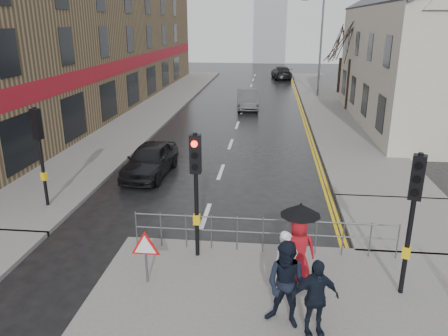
% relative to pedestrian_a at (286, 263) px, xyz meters
% --- Properties ---
extents(ground, '(120.00, 120.00, 0.00)m').
position_rel_pedestrian_a_xyz_m(ground, '(-2.50, 1.29, -0.91)').
color(ground, black).
rests_on(ground, ground).
extents(left_pavement, '(4.00, 44.00, 0.14)m').
position_rel_pedestrian_a_xyz_m(left_pavement, '(-9.00, 24.29, -0.84)').
color(left_pavement, '#605E5B').
rests_on(left_pavement, ground).
extents(right_pavement, '(4.00, 40.00, 0.14)m').
position_rel_pedestrian_a_xyz_m(right_pavement, '(4.00, 26.29, -0.84)').
color(right_pavement, '#605E5B').
rests_on(right_pavement, ground).
extents(pavement_bridge_right, '(4.00, 4.20, 0.14)m').
position_rel_pedestrian_a_xyz_m(pavement_bridge_right, '(4.00, 4.29, -0.84)').
color(pavement_bridge_right, '#605E5B').
rests_on(pavement_bridge_right, ground).
extents(building_left_terrace, '(8.00, 42.00, 10.00)m').
position_rel_pedestrian_a_xyz_m(building_left_terrace, '(-14.50, 23.29, 4.09)').
color(building_left_terrace, olive).
rests_on(building_left_terrace, ground).
extents(building_right_cream, '(9.00, 16.40, 10.10)m').
position_rel_pedestrian_a_xyz_m(building_right_cream, '(9.50, 19.29, 3.87)').
color(building_right_cream, '#AFA999').
rests_on(building_right_cream, ground).
extents(church_tower, '(5.00, 5.00, 18.00)m').
position_rel_pedestrian_a_xyz_m(church_tower, '(-1.00, 63.29, 8.09)').
color(church_tower, '#93969B').
rests_on(church_tower, ground).
extents(traffic_signal_near_left, '(0.28, 0.27, 3.40)m').
position_rel_pedestrian_a_xyz_m(traffic_signal_near_left, '(-2.30, 1.48, 1.55)').
color(traffic_signal_near_left, black).
rests_on(traffic_signal_near_left, near_pavement).
extents(traffic_signal_near_right, '(0.34, 0.33, 3.40)m').
position_rel_pedestrian_a_xyz_m(traffic_signal_near_right, '(2.70, 0.28, 1.55)').
color(traffic_signal_near_right, black).
rests_on(traffic_signal_near_right, near_pavement).
extents(traffic_signal_far_left, '(0.34, 0.33, 3.40)m').
position_rel_pedestrian_a_xyz_m(traffic_signal_far_left, '(-8.00, 4.29, 1.55)').
color(traffic_signal_far_left, black).
rests_on(traffic_signal_far_left, left_pavement).
extents(guard_railing_front, '(7.14, 0.04, 1.00)m').
position_rel_pedestrian_a_xyz_m(guard_railing_front, '(-0.55, 1.89, -0.05)').
color(guard_railing_front, '#595B5E').
rests_on(guard_railing_front, near_pavement).
extents(warning_sign, '(0.80, 0.07, 1.35)m').
position_rel_pedestrian_a_xyz_m(warning_sign, '(-3.30, 0.08, 0.13)').
color(warning_sign, '#595B5E').
rests_on(warning_sign, near_pavement).
extents(street_lamp, '(1.83, 0.25, 8.00)m').
position_rel_pedestrian_a_xyz_m(street_lamp, '(3.32, 29.29, 3.79)').
color(street_lamp, '#595B5E').
rests_on(street_lamp, right_pavement).
extents(tree_near, '(2.40, 2.40, 6.58)m').
position_rel_pedestrian_a_xyz_m(tree_near, '(5.00, 23.29, 4.22)').
color(tree_near, '#33231C').
rests_on(tree_near, right_pavement).
extents(tree_far, '(2.40, 2.40, 5.64)m').
position_rel_pedestrian_a_xyz_m(tree_far, '(5.50, 31.29, 3.51)').
color(tree_far, '#33231C').
rests_on(tree_far, right_pavement).
extents(pedestrian_a, '(0.66, 0.54, 1.54)m').
position_rel_pedestrian_a_xyz_m(pedestrian_a, '(0.00, 0.00, 0.00)').
color(pedestrian_a, silver).
rests_on(pedestrian_a, near_pavement).
extents(pedestrian_b, '(1.11, 0.99, 1.88)m').
position_rel_pedestrian_a_xyz_m(pedestrian_b, '(-0.00, -1.14, 0.17)').
color(pedestrian_b, black).
rests_on(pedestrian_b, near_pavement).
extents(pedestrian_with_umbrella, '(0.96, 0.96, 2.00)m').
position_rel_pedestrian_a_xyz_m(pedestrian_with_umbrella, '(0.31, 0.58, 0.33)').
color(pedestrian_with_umbrella, maroon).
rests_on(pedestrian_with_umbrella, near_pavement).
extents(pedestrian_d, '(1.05, 0.63, 1.67)m').
position_rel_pedestrian_a_xyz_m(pedestrian_d, '(0.53, -1.37, 0.06)').
color(pedestrian_d, black).
rests_on(pedestrian_d, near_pavement).
extents(car_parked, '(1.85, 4.08, 1.36)m').
position_rel_pedestrian_a_xyz_m(car_parked, '(-5.39, 8.09, -0.23)').
color(car_parked, black).
rests_on(car_parked, ground).
extents(car_mid, '(1.83, 4.34, 1.39)m').
position_rel_pedestrian_a_xyz_m(car_mid, '(-2.18, 23.30, -0.21)').
color(car_mid, '#3E4143').
rests_on(car_mid, ground).
extents(car_far, '(2.45, 4.97, 1.39)m').
position_rel_pedestrian_a_xyz_m(car_far, '(0.62, 41.69, -0.22)').
color(car_far, black).
rests_on(car_far, ground).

